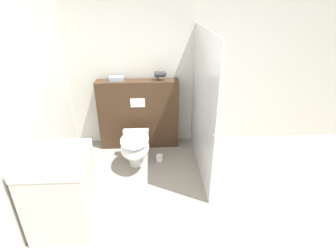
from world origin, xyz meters
TOP-DOWN VIEW (x-y plane):
  - wall_back at (0.00, 2.39)m, footprint 8.00×0.06m
  - partition_panel at (-0.37, 2.20)m, footprint 1.25×0.25m
  - shower_glass at (0.51, 1.54)m, footprint 0.04×1.63m
  - toilet at (-0.40, 1.57)m, footprint 0.40×0.65m
  - sink_vanity at (-1.09, 0.49)m, footprint 0.62×0.56m
  - hair_drier at (-0.02, 2.19)m, footprint 0.19×0.09m
  - folded_towel at (-0.67, 2.22)m, footprint 0.21×0.12m
  - spare_toilet_roll at (-0.06, 1.69)m, footprint 0.10×0.10m

SIDE VIEW (x-z plane):
  - spare_toilet_roll at x=-0.06m, z-range 0.00..0.09m
  - toilet at x=-0.40m, z-range 0.08..0.56m
  - sink_vanity at x=-1.09m, z-range -0.07..1.00m
  - partition_panel at x=-0.37m, z-range 0.00..1.11m
  - shower_glass at x=0.51m, z-range 0.00..1.91m
  - folded_towel at x=-0.67m, z-range 1.11..1.17m
  - hair_drier at x=-0.02m, z-range 1.13..1.27m
  - wall_back at x=0.00m, z-range 0.00..2.50m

